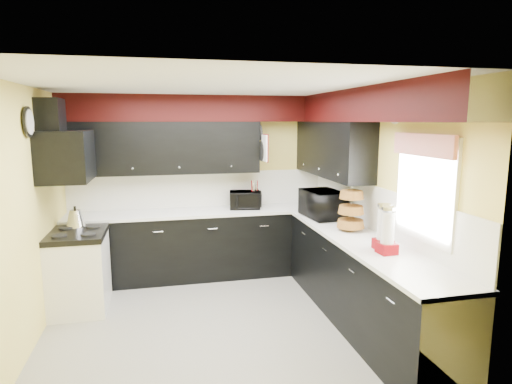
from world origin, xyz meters
TOP-DOWN VIEW (x-y plane):
  - ground at (0.00, 0.00)m, footprint 3.60×3.60m
  - wall_back at (0.00, 1.80)m, footprint 3.60×0.06m
  - wall_right at (1.80, 0.00)m, footprint 0.06×3.60m
  - wall_left at (-1.80, 0.00)m, footprint 0.06×3.60m
  - ceiling at (0.00, 0.00)m, footprint 3.60×3.60m
  - cab_back at (0.00, 1.50)m, footprint 3.60×0.60m
  - cab_right at (1.50, -0.30)m, footprint 0.60×3.00m
  - counter_back at (0.00, 1.50)m, footprint 3.62×0.64m
  - counter_right at (1.50, -0.30)m, footprint 0.64×3.02m
  - splash_back at (0.00, 1.79)m, footprint 3.60×0.02m
  - splash_right at (1.79, 0.00)m, footprint 0.02×3.60m
  - upper_back at (-0.50, 1.62)m, footprint 2.60×0.35m
  - upper_right at (1.62, 0.90)m, footprint 0.35×1.80m
  - soffit_back at (0.00, 1.62)m, footprint 3.60×0.36m
  - soffit_right at (1.62, -0.18)m, footprint 0.36×3.24m
  - stove at (-1.50, 0.75)m, footprint 0.60×0.75m
  - cooktop at (-1.50, 0.75)m, footprint 0.62×0.77m
  - hood at (-1.55, 0.75)m, footprint 0.50×0.78m
  - hood_duct at (-1.68, 0.75)m, footprint 0.24×0.40m
  - window at (1.79, -0.90)m, footprint 0.03×0.86m
  - valance at (1.73, -0.90)m, footprint 0.04×0.88m
  - pan_top at (0.82, 1.55)m, footprint 0.03×0.22m
  - pan_mid at (0.82, 1.42)m, footprint 0.03×0.28m
  - pan_low at (0.82, 1.68)m, footprint 0.03×0.24m
  - cut_board at (0.83, 1.30)m, footprint 0.03×0.26m
  - baskets at (1.52, 0.05)m, footprint 0.27×0.27m
  - clock at (-1.77, 0.25)m, footprint 0.03×0.30m
  - deco_plate at (1.77, -0.35)m, footprint 0.03×0.24m
  - toaster_oven at (0.60, 1.51)m, footprint 0.47×0.41m
  - microwave at (1.46, 0.74)m, footprint 0.48×0.66m
  - utensil_crock at (0.73, 1.49)m, footprint 0.21×0.21m
  - knife_block at (0.80, 1.58)m, footprint 0.12×0.15m
  - kettle at (-1.55, 1.02)m, footprint 0.28×0.28m
  - dispenser_a at (1.51, -0.68)m, footprint 0.16×0.16m
  - dispenser_b at (1.48, -0.81)m, footprint 0.17×0.17m

SIDE VIEW (x-z plane):
  - ground at x=0.00m, z-range 0.00..0.00m
  - stove at x=-1.50m, z-range 0.00..0.86m
  - cab_back at x=0.00m, z-range 0.00..0.90m
  - cab_right at x=1.50m, z-range 0.00..0.90m
  - cooktop at x=-1.50m, z-range 0.86..0.92m
  - counter_back at x=0.00m, z-range 0.90..0.94m
  - counter_right at x=1.50m, z-range 0.90..0.94m
  - kettle at x=-1.55m, z-range 0.92..1.12m
  - utensil_crock at x=0.73m, z-range 0.94..1.11m
  - knife_block at x=0.80m, z-range 0.94..1.16m
  - toaster_oven at x=0.60m, z-range 0.94..1.18m
  - microwave at x=1.46m, z-range 0.94..1.28m
  - dispenser_a at x=1.51m, z-range 0.94..1.37m
  - dispenser_b at x=1.48m, z-range 0.94..1.37m
  - baskets at x=1.52m, z-range 0.93..1.43m
  - splash_back at x=0.00m, z-range 0.94..1.44m
  - splash_right at x=1.79m, z-range 0.94..1.44m
  - wall_back at x=0.00m, z-range 0.00..2.50m
  - wall_right at x=1.80m, z-range 0.00..2.50m
  - wall_left at x=-1.80m, z-range 0.00..2.50m
  - window at x=1.79m, z-range 1.07..2.03m
  - pan_low at x=0.82m, z-range 1.51..1.93m
  - pan_mid at x=0.82m, z-range 1.52..1.98m
  - hood at x=-1.55m, z-range 1.50..2.06m
  - upper_back at x=-0.50m, z-range 1.45..2.15m
  - upper_right at x=1.62m, z-range 1.45..2.15m
  - cut_board at x=0.83m, z-range 1.62..1.98m
  - valance at x=1.73m, z-range 1.85..2.05m
  - pan_top at x=0.82m, z-range 1.80..2.20m
  - clock at x=-1.77m, z-range 2.00..2.30m
  - hood_duct at x=-1.68m, z-range 2.00..2.40m
  - deco_plate at x=1.77m, z-range 2.13..2.37m
  - soffit_back at x=0.00m, z-range 2.15..2.50m
  - soffit_right at x=1.62m, z-range 2.15..2.50m
  - ceiling at x=0.00m, z-range 2.47..2.53m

